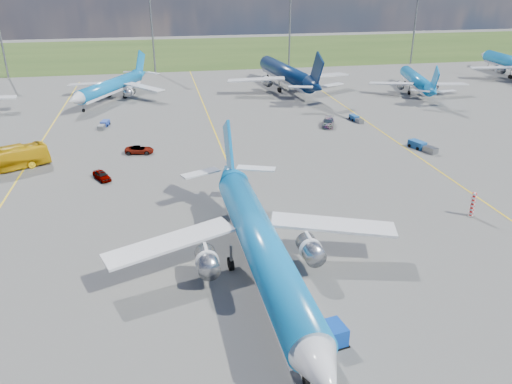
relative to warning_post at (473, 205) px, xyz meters
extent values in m
plane|color=#535350|center=(-26.00, -8.00, -1.50)|extent=(400.00, 400.00, 0.00)
cube|color=#2D4719|center=(-26.00, 142.00, -1.50)|extent=(400.00, 80.00, 0.01)
cube|color=yellow|center=(-26.00, 22.00, -1.49)|extent=(0.25, 160.00, 0.02)
cube|color=yellow|center=(-56.00, 32.00, -1.49)|extent=(0.25, 120.00, 0.02)
cube|color=yellow|center=(4.00, 32.00, -1.49)|extent=(0.25, 120.00, 0.02)
cylinder|color=slate|center=(-76.00, 102.00, 9.50)|extent=(0.50, 0.50, 22.00)
cylinder|color=slate|center=(-36.00, 102.00, 9.50)|extent=(0.50, 0.50, 22.00)
cylinder|color=slate|center=(4.00, 102.00, 9.50)|extent=(0.50, 0.50, 22.00)
cylinder|color=slate|center=(44.00, 102.00, 9.50)|extent=(0.50, 0.50, 22.00)
cylinder|color=red|center=(0.00, 0.00, 0.00)|extent=(0.50, 0.50, 3.00)
cube|color=#0B3BA3|center=(-23.52, -18.03, -0.69)|extent=(1.96, 2.28, 1.61)
imported|color=#E4B00D|center=(-58.28, 26.64, 0.20)|extent=(12.20, 7.97, 3.40)
imported|color=#999999|center=(-44.25, 20.28, -0.86)|extent=(3.10, 4.04, 1.28)
imported|color=#999999|center=(-39.28, 30.63, -0.87)|extent=(4.78, 2.72, 1.26)
imported|color=#999999|center=(-4.55, 39.49, -0.76)|extent=(3.88, 5.53, 1.49)
cube|color=#19529B|center=(5.83, 24.54, -0.90)|extent=(2.38, 3.19, 1.21)
cube|color=slate|center=(6.76, 21.85, -1.01)|extent=(1.96, 2.50, 0.99)
cube|color=#1B39A3|center=(-45.97, 48.07, -1.01)|extent=(1.72, 2.53, 0.98)
cube|color=slate|center=(-46.47, 45.81, -1.10)|extent=(1.43, 1.97, 0.80)
cube|color=#19519A|center=(1.96, 42.87, -1.02)|extent=(1.46, 2.38, 0.96)
cube|color=slate|center=(2.21, 40.62, -1.11)|extent=(1.23, 1.84, 0.78)
camera|label=1|loc=(-35.50, -47.48, 25.19)|focal=35.00mm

